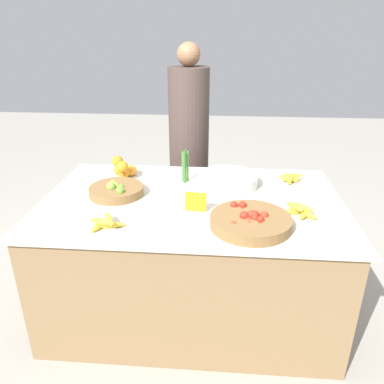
# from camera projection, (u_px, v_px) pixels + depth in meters

# --- Properties ---
(ground_plane) EXTENTS (12.00, 12.00, 0.00)m
(ground_plane) POSITION_uv_depth(u_px,v_px,m) (192.00, 302.00, 2.58)
(ground_plane) COLOR #A39E93
(market_table) EXTENTS (1.80, 1.15, 0.78)m
(market_table) POSITION_uv_depth(u_px,v_px,m) (192.00, 254.00, 2.42)
(market_table) COLOR olive
(market_table) RESTS_ON ground_plane
(lime_bowl) EXTENTS (0.33, 0.33, 0.09)m
(lime_bowl) POSITION_uv_depth(u_px,v_px,m) (117.00, 190.00, 2.32)
(lime_bowl) COLOR olive
(lime_bowl) RESTS_ON market_table
(tomato_basket) EXTENTS (0.42, 0.42, 0.09)m
(tomato_basket) POSITION_uv_depth(u_px,v_px,m) (250.00, 221.00, 1.94)
(tomato_basket) COLOR olive
(tomato_basket) RESTS_ON market_table
(orange_pile) EXTENTS (0.18, 0.21, 0.14)m
(orange_pile) POSITION_uv_depth(u_px,v_px,m) (124.00, 168.00, 2.59)
(orange_pile) COLOR orange
(orange_pile) RESTS_ON market_table
(metal_bowl) EXTENTS (0.38, 0.38, 0.08)m
(metal_bowl) POSITION_uv_depth(u_px,v_px,m) (228.00, 180.00, 2.45)
(metal_bowl) COLOR silver
(metal_bowl) RESTS_ON market_table
(price_sign) EXTENTS (0.12, 0.02, 0.12)m
(price_sign) POSITION_uv_depth(u_px,v_px,m) (196.00, 202.00, 2.10)
(price_sign) COLOR orange
(price_sign) RESTS_ON market_table
(veg_bundle) EXTENTS (0.05, 0.07, 0.21)m
(veg_bundle) POSITION_uv_depth(u_px,v_px,m) (185.00, 167.00, 2.49)
(veg_bundle) COLOR #428438
(veg_bundle) RESTS_ON market_table
(banana_bunch_middle_right) EXTENTS (0.20, 0.19, 0.06)m
(banana_bunch_middle_right) POSITION_uv_depth(u_px,v_px,m) (301.00, 211.00, 2.07)
(banana_bunch_middle_right) COLOR gold
(banana_bunch_middle_right) RESTS_ON market_table
(banana_bunch_front_left) EXTENTS (0.16, 0.17, 0.05)m
(banana_bunch_front_left) POSITION_uv_depth(u_px,v_px,m) (290.00, 178.00, 2.53)
(banana_bunch_front_left) COLOR gold
(banana_bunch_front_left) RESTS_ON market_table
(banana_bunch_front_center) EXTENTS (0.19, 0.17, 0.06)m
(banana_bunch_front_center) POSITION_uv_depth(u_px,v_px,m) (106.00, 223.00, 1.93)
(banana_bunch_front_center) COLOR gold
(banana_bunch_front_center) RESTS_ON market_table
(vendor_person) EXTENTS (0.33, 0.33, 1.64)m
(vendor_person) POSITION_uv_depth(u_px,v_px,m) (189.00, 154.00, 3.15)
(vendor_person) COLOR #473833
(vendor_person) RESTS_ON ground_plane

